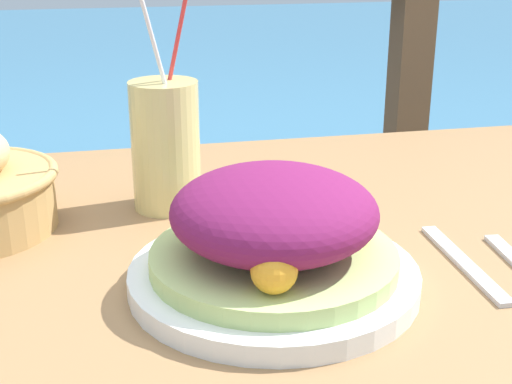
# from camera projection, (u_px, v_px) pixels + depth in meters

# --- Properties ---
(patio_table) EXTENTS (1.22, 0.85, 0.77)m
(patio_table) POSITION_uv_depth(u_px,v_px,m) (267.00, 334.00, 0.79)
(patio_table) COLOR #997047
(patio_table) RESTS_ON ground_plane
(railing_fence) EXTENTS (2.80, 0.08, 1.07)m
(railing_fence) POSITION_uv_depth(u_px,v_px,m) (188.00, 108.00, 1.38)
(railing_fence) COLOR brown
(railing_fence) RESTS_ON ground_plane
(sea_backdrop) EXTENTS (12.00, 4.00, 0.51)m
(sea_backdrop) POSITION_uv_depth(u_px,v_px,m) (135.00, 93.00, 3.85)
(sea_backdrop) COLOR teal
(sea_backdrop) RESTS_ON ground_plane
(salad_plate) EXTENTS (0.28, 0.28, 0.12)m
(salad_plate) POSITION_uv_depth(u_px,v_px,m) (274.00, 239.00, 0.67)
(salad_plate) COLOR white
(salad_plate) RESTS_ON patio_table
(drink_glass) EXTENTS (0.08, 0.08, 0.25)m
(drink_glass) POSITION_uv_depth(u_px,v_px,m) (166.00, 145.00, 0.85)
(drink_glass) COLOR #DBCC7F
(drink_glass) RESTS_ON patio_table
(fork) EXTENTS (0.02, 0.18, 0.00)m
(fork) POSITION_uv_depth(u_px,v_px,m) (463.00, 263.00, 0.73)
(fork) COLOR silver
(fork) RESTS_ON patio_table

